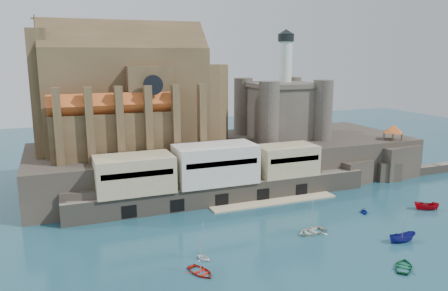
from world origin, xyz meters
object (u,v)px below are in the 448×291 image
at_px(castle_keep, 281,107).
at_px(boat_0, 201,273).
at_px(pavilion, 393,130).
at_px(church, 134,98).
at_px(boat_2, 402,242).

height_order(castle_keep, boat_0, castle_keep).
bearing_deg(pavilion, castle_keep, 149.82).
bearing_deg(church, pavilion, -13.48).
height_order(pavilion, boat_2, pavilion).
xyz_separation_m(church, boat_2, (37.15, -51.04, -22.13)).
bearing_deg(boat_0, castle_keep, 30.81).
relative_size(pavilion, boat_2, 1.22).
bearing_deg(castle_keep, boat_0, -129.76).
relative_size(church, boat_0, 9.17).
xyz_separation_m(castle_keep, pavilion, (25.92, -15.08, -5.59)).
bearing_deg(castle_keep, pavilion, -30.18).
relative_size(boat_0, boat_2, 0.97).
distance_m(castle_keep, boat_2, 53.59).
relative_size(church, boat_2, 8.94).
bearing_deg(church, castle_keep, -1.11).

